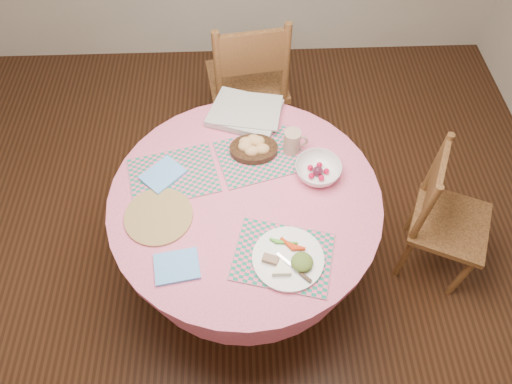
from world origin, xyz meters
TOP-DOWN VIEW (x-y plane):
  - ground at (0.00, 0.00)m, footprint 4.00×4.00m
  - room_envelope at (0.00, 0.00)m, footprint 4.01×4.01m
  - dining_table at (0.00, 0.00)m, footprint 1.24×1.24m
  - chair_right at (1.02, 0.04)m, footprint 0.51×0.52m
  - chair_back at (0.04, 1.01)m, footprint 0.53×0.51m
  - placemat_front at (0.15, -0.31)m, footprint 0.46×0.39m
  - placemat_left at (-0.33, 0.13)m, footprint 0.46×0.38m
  - placemat_back at (0.08, 0.23)m, footprint 0.47×0.40m
  - wicker_trivet at (-0.38, -0.10)m, footprint 0.30×0.30m
  - napkin_near at (-0.29, -0.34)m, footprint 0.20×0.17m
  - napkin_far at (-0.38, 0.13)m, footprint 0.23×0.23m
  - dinner_plate at (0.18, -0.33)m, footprint 0.30×0.30m
  - bread_bowl at (0.05, 0.26)m, footprint 0.23×0.23m
  - latte_mug at (0.23, 0.26)m, footprint 0.12×0.08m
  - fruit_bowl at (0.34, 0.11)m, footprint 0.28×0.28m
  - newspaper_stack at (0.02, 0.50)m, footprint 0.41×0.37m

SIDE VIEW (x-z plane):
  - ground at x=0.00m, z-range 0.00..0.00m
  - chair_right at x=1.02m, z-range 0.02..0.87m
  - chair_back at x=0.04m, z-range 0.02..1.04m
  - dining_table at x=0.00m, z-range 0.18..0.93m
  - placemat_front at x=0.15m, z-range 0.75..0.76m
  - placemat_left at x=-0.33m, z-range 0.75..0.76m
  - placemat_back at x=0.08m, z-range 0.75..0.76m
  - wicker_trivet at x=-0.38m, z-range 0.75..0.76m
  - napkin_near at x=-0.29m, z-range 0.75..0.76m
  - napkin_far at x=-0.38m, z-range 0.76..0.77m
  - dinner_plate at x=0.18m, z-range 0.74..0.80m
  - newspaper_stack at x=0.02m, z-range 0.76..0.80m
  - fruit_bowl at x=0.34m, z-range 0.75..0.82m
  - bread_bowl at x=0.05m, z-range 0.75..0.83m
  - latte_mug at x=0.23m, z-range 0.76..0.88m
  - room_envelope at x=0.00m, z-range 0.36..3.07m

